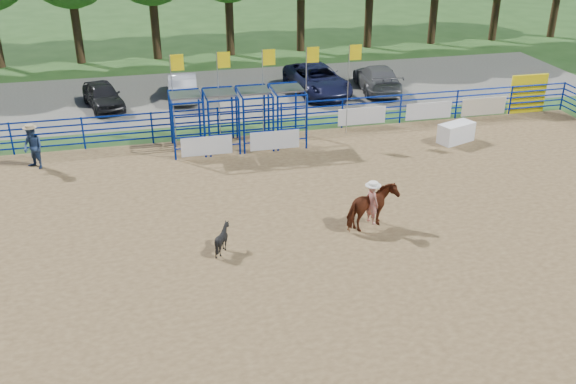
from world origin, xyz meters
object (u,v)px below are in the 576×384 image
object	(u,v)px
car_a	(103,95)
announcer_table	(456,133)
spectator_cowboy	(33,147)
car_c	(317,80)
car_d	(377,78)
horse_and_rider	(372,205)
car_b	(183,85)
calf	(223,239)

from	to	relation	value
car_a	announcer_table	bearing A→B (deg)	-43.67
announcer_table	spectator_cowboy	xyz separation A→B (m)	(-18.39, 1.22, 0.49)
car_c	announcer_table	bearing A→B (deg)	-70.27
announcer_table	car_d	distance (m)	8.53
horse_and_rider	spectator_cowboy	distance (m)	14.31
car_a	car_c	size ratio (longest dim) A/B	0.72
spectator_cowboy	car_d	xyz separation A→B (m)	(17.71, 7.28, -0.22)
announcer_table	spectator_cowboy	bearing A→B (deg)	176.20
announcer_table	car_c	size ratio (longest dim) A/B	0.30
spectator_cowboy	car_b	distance (m)	10.81
horse_and_rider	car_d	bearing A→B (deg)	68.96
announcer_table	horse_and_rider	xyz separation A→B (m)	(-6.58, -6.86, 0.44)
car_a	spectator_cowboy	bearing A→B (deg)	-123.14
calf	car_d	bearing A→B (deg)	-53.21
car_c	spectator_cowboy	bearing A→B (deg)	-157.34
horse_and_rider	announcer_table	bearing A→B (deg)	46.17
calf	announcer_table	bearing A→B (deg)	-76.44
announcer_table	horse_and_rider	distance (m)	9.52
announcer_table	spectator_cowboy	distance (m)	18.44
spectator_cowboy	horse_and_rider	bearing A→B (deg)	-34.38
spectator_cowboy	car_c	size ratio (longest dim) A/B	0.34
announcer_table	car_a	world-z (taller)	car_a
announcer_table	car_b	size ratio (longest dim) A/B	0.39
calf	car_b	xyz separation A→B (m)	(0.16, 16.86, 0.23)
calf	spectator_cowboy	size ratio (longest dim) A/B	0.49
horse_and_rider	car_a	world-z (taller)	horse_and_rider
announcer_table	car_d	world-z (taller)	car_d
calf	car_c	xyz separation A→B (m)	(7.62, 16.05, 0.30)
spectator_cowboy	car_a	xyz separation A→B (m)	(2.57, 7.61, -0.27)
announcer_table	spectator_cowboy	size ratio (longest dim) A/B	0.89
car_d	spectator_cowboy	bearing A→B (deg)	29.74
horse_and_rider	car_b	world-z (taller)	horse_and_rider
car_a	car_c	xyz separation A→B (m)	(11.69, -0.02, 0.09)
car_a	car_b	distance (m)	4.30
announcer_table	calf	world-z (taller)	calf
spectator_cowboy	car_a	world-z (taller)	spectator_cowboy
calf	car_a	distance (m)	16.58
car_c	car_d	world-z (taller)	car_c
car_b	car_c	bearing A→B (deg)	177.46
announcer_table	car_a	xyz separation A→B (m)	(-15.82, 8.83, 0.22)
announcer_table	car_b	xyz separation A→B (m)	(-11.59, 9.62, 0.25)
announcer_table	car_d	size ratio (longest dim) A/B	0.33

